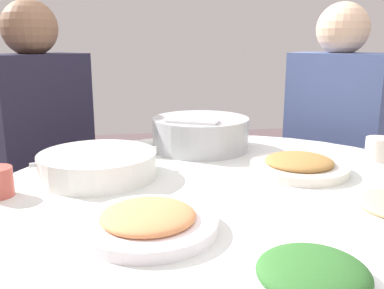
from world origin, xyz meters
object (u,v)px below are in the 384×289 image
round_dining_table (235,255)px  stool_for_diner_left (325,250)px  dish_greens (312,279)px  rice_bowl (201,133)px  stool_for_diner_right (50,263)px  diner_left (335,123)px  diner_right (38,128)px  dish_tofu_braise (299,165)px  dish_shrimp (148,221)px  tea_cup_far (380,149)px  soup_bowl (98,165)px

round_dining_table → stool_for_diner_left: size_ratio=2.66×
dish_greens → stool_for_diner_left: size_ratio=0.52×
rice_bowl → stool_for_diner_right: bearing=61.3°
diner_left → diner_right: size_ratio=1.00×
rice_bowl → dish_greens: size_ratio=1.33×
dish_tofu_braise → diner_right: (0.58, 0.74, 0.01)m
dish_tofu_braise → dish_shrimp: 0.49m
round_dining_table → rice_bowl: bearing=1.9°
dish_greens → tea_cup_far: 0.75m
dish_shrimp → stool_for_diner_right: bearing=21.2°
dish_greens → stool_for_diner_left: bearing=-29.2°
tea_cup_far → stool_for_diner_left: bearing=-11.9°
soup_bowl → dish_greens: size_ratio=1.34×
rice_bowl → soup_bowl: bearing=127.8°
dish_shrimp → diner_left: (0.78, -0.77, 0.01)m
dish_shrimp → tea_cup_far: 0.76m
dish_shrimp → rice_bowl: bearing=-19.7°
soup_bowl → dish_greens: soup_bowl is taller
soup_bowl → stool_for_diner_right: soup_bowl is taller
rice_bowl → diner_left: bearing=-69.2°
round_dining_table → dish_tofu_braise: dish_tofu_braise is taller
dish_tofu_braise → dish_greens: 0.55m
soup_bowl → stool_for_diner_left: 1.12m
dish_greens → diner_right: size_ratio=0.30×
dish_tofu_braise → diner_right: 0.94m
round_dining_table → dish_shrimp: bearing=130.7°
dish_greens → round_dining_table: bearing=-1.6°
rice_bowl → stool_for_diner_right: rice_bowl is taller
rice_bowl → diner_right: size_ratio=0.39×
soup_bowl → dish_tofu_braise: (-0.05, -0.51, -0.01)m
stool_for_diner_left → diner_left: (0.00, 0.00, 0.53)m
diner_left → diner_right: same height
diner_right → dish_shrimp: bearing=-158.8°
dish_greens → diner_left: 1.16m
round_dining_table → dish_greens: 0.45m
dish_greens → diner_left: size_ratio=0.30×
diner_left → dish_tofu_braise: bearing=144.0°
diner_left → stool_for_diner_right: diner_left is taller
stool_for_diner_left → dish_greens: bearing=150.8°
round_dining_table → diner_left: size_ratio=1.51×
diner_right → rice_bowl: bearing=-118.7°
stool_for_diner_left → diner_left: diner_left is taller
dish_tofu_braise → tea_cup_far: tea_cup_far is taller
dish_tofu_braise → dish_shrimp: size_ratio=1.00×
stool_for_diner_right → diner_right: diner_right is taller
soup_bowl → stool_for_diner_left: soup_bowl is taller
dish_tofu_braise → round_dining_table: bearing=117.3°
tea_cup_far → stool_for_diner_right: tea_cup_far is taller
dish_tofu_braise → tea_cup_far: size_ratio=3.19×
dish_tofu_braise → tea_cup_far: bearing=-75.4°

